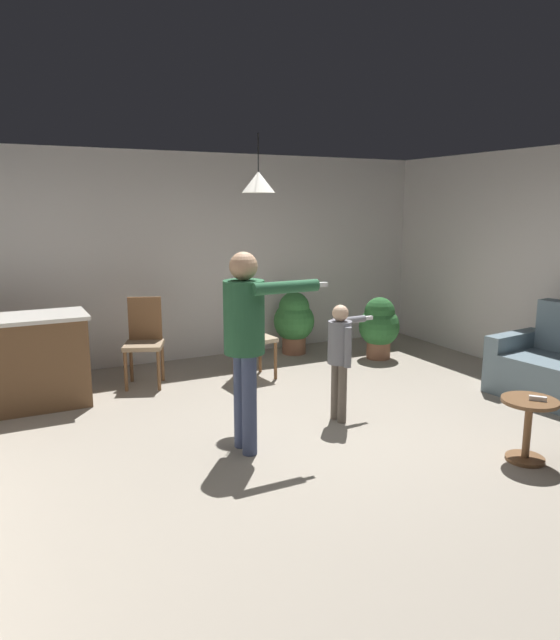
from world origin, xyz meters
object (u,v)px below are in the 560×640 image
person_child (341,349)px  dining_chair_near_wall (144,338)px  dining_chair_by_counter (249,334)px  side_table_by_couch (528,422)px  person_adult (246,330)px  kitchen_counter (24,362)px  spare_remote_on_table (538,398)px  potted_plant_corner (294,320)px  potted_plant_by_wall (379,325)px

person_child → dining_chair_near_wall: size_ratio=1.13×
person_child → dining_chair_by_counter: (-0.22, 1.63, -0.15)m
side_table_by_couch → person_adult: bearing=147.9°
kitchen_counter → spare_remote_on_table: size_ratio=9.69×
person_child → spare_remote_on_table: bearing=28.3°
dining_chair_by_counter → dining_chair_near_wall: same height
person_child → dining_chair_by_counter: bearing=-174.7°
side_table_by_couch → potted_plant_corner: potted_plant_corner is taller
kitchen_counter → spare_remote_on_table: 4.80m
potted_plant_by_wall → side_table_by_couch: bearing=-105.0°
potted_plant_corner → spare_remote_on_table: 3.95m
potted_plant_by_wall → person_adult: bearing=-145.0°
kitchen_counter → dining_chair_near_wall: (1.28, 0.24, 0.07)m
kitchen_counter → person_child: (2.66, -1.74, 0.22)m
side_table_by_couch → potted_plant_by_wall: (0.84, 3.15, 0.13)m
dining_chair_by_counter → spare_remote_on_table: size_ratio=7.69×
dining_chair_by_counter → spare_remote_on_table: 3.32m
potted_plant_by_wall → spare_remote_on_table: size_ratio=6.40×
person_child → dining_chair_near_wall: person_child is taller
person_child → person_adult: bearing=-80.1°
potted_plant_corner → person_child: bearing=-108.4°
side_table_by_couch → potted_plant_by_wall: 3.26m
dining_chair_near_wall → potted_plant_by_wall: dining_chair_near_wall is taller
dining_chair_near_wall → spare_remote_on_table: (2.27, -3.47, -0.01)m
person_adult → person_child: 1.14m
kitchen_counter → person_child: 3.18m
potted_plant_corner → potted_plant_by_wall: bearing=-40.2°
person_adult → person_child: person_adult is taller
dining_chair_near_wall → potted_plant_corner: bearing=-145.8°
kitchen_counter → dining_chair_by_counter: dining_chair_by_counter is taller
dining_chair_by_counter → potted_plant_corner: bearing=122.7°
side_table_by_couch → dining_chair_near_wall: dining_chair_near_wall is taller
person_adult → dining_chair_by_counter: (0.84, 1.87, -0.49)m
person_adult → potted_plant_corner: bearing=144.9°
person_child → spare_remote_on_table: person_child is taller
potted_plant_corner → dining_chair_by_counter: bearing=-141.6°
person_adult → potted_plant_by_wall: size_ratio=2.01×
kitchen_counter → potted_plant_corner: (3.47, 0.72, -0.00)m
person_adult → person_child: size_ratio=1.49×
person_child → potted_plant_corner: (0.82, 2.46, -0.22)m
person_adult → potted_plant_by_wall: person_adult is taller
side_table_by_couch → dining_chair_near_wall: 4.10m
side_table_by_couch → dining_chair_by_counter: dining_chair_by_counter is taller
kitchen_counter → dining_chair_near_wall: bearing=10.6°
person_adult → dining_chair_near_wall: bearing=-172.2°
person_adult → dining_chair_by_counter: size_ratio=1.67×
spare_remote_on_table → person_adult: bearing=147.3°
person_adult → potted_plant_by_wall: (2.77, 1.94, -0.58)m
dining_chair_by_counter → side_table_by_couch: bearing=13.8°
person_child → spare_remote_on_table: 1.74m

